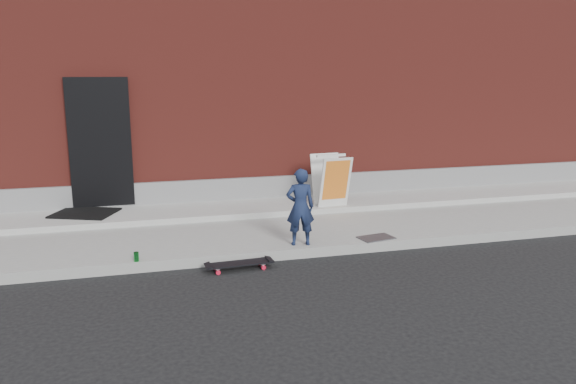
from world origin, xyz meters
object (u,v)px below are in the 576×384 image
object	(u,v)px
skateboard	(239,264)
pizza_sign	(331,180)
soda_can	(136,257)
child	(300,207)

from	to	relation	value
skateboard	pizza_sign	xyz separation A→B (m)	(2.08, 2.24, 0.63)
skateboard	soda_can	xyz separation A→B (m)	(-1.33, 0.27, 0.13)
child	soda_can	distance (m)	2.36
child	pizza_sign	xyz separation A→B (m)	(1.11, 1.82, 0.00)
skateboard	soda_can	bearing A→B (deg)	168.70
skateboard	soda_can	world-z (taller)	soda_can
child	skateboard	bearing A→B (deg)	31.33
pizza_sign	child	bearing A→B (deg)	-121.37
skateboard	pizza_sign	bearing A→B (deg)	47.07
child	soda_can	world-z (taller)	child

